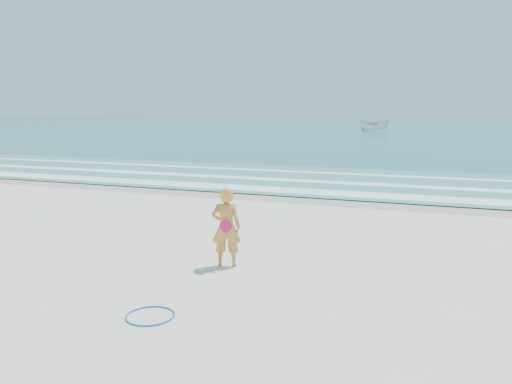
% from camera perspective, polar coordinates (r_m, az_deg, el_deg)
% --- Properties ---
extents(ground, '(400.00, 400.00, 0.00)m').
position_cam_1_polar(ground, '(10.95, -10.49, -8.17)').
color(ground, silver).
rests_on(ground, ground).
extents(wet_sand, '(400.00, 2.40, 0.00)m').
position_cam_1_polar(wet_sand, '(19.01, 3.61, -0.59)').
color(wet_sand, '#B2A893').
rests_on(wet_sand, ground).
extents(ocean, '(400.00, 190.00, 0.04)m').
position_cam_1_polar(ocean, '(114.09, 18.02, 7.20)').
color(ocean, '#19727F').
rests_on(ocean, ground).
extents(shallow, '(400.00, 10.00, 0.01)m').
position_cam_1_polar(shallow, '(23.77, 7.15, 1.44)').
color(shallow, '#59B7AD').
rests_on(shallow, ocean).
extents(foam_near, '(400.00, 1.40, 0.01)m').
position_cam_1_polar(foam_near, '(20.23, 4.69, 0.14)').
color(foam_near, white).
rests_on(foam_near, shallow).
extents(foam_mid, '(400.00, 0.90, 0.01)m').
position_cam_1_polar(foam_mid, '(23.00, 6.68, 1.21)').
color(foam_mid, white).
rests_on(foam_mid, shallow).
extents(foam_far, '(400.00, 0.60, 0.01)m').
position_cam_1_polar(foam_far, '(26.19, 8.43, 2.15)').
color(foam_far, white).
rests_on(foam_far, shallow).
extents(hoop, '(0.89, 0.89, 0.03)m').
position_cam_1_polar(hoop, '(8.38, -12.00, -13.67)').
color(hoop, blue).
rests_on(hoop, ground).
extents(boat, '(4.91, 2.62, 1.80)m').
position_cam_1_polar(boat, '(83.74, 13.41, 7.44)').
color(boat, silver).
rests_on(boat, ocean).
extents(woman, '(0.71, 0.58, 1.68)m').
position_cam_1_polar(woman, '(10.48, -3.42, -4.03)').
color(woman, orange).
rests_on(woman, ground).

